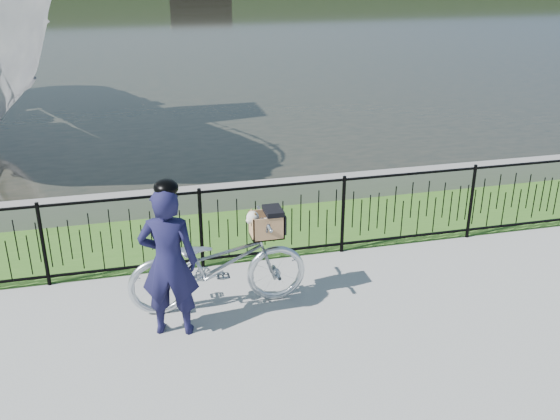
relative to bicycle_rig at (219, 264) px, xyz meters
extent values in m
plane|color=gray|center=(0.92, -0.57, -0.57)|extent=(120.00, 120.00, 0.00)
cube|color=#36611E|center=(0.92, 2.03, -0.57)|extent=(60.00, 2.00, 0.01)
plane|color=black|center=(0.92, 32.43, -0.57)|extent=(120.00, 120.00, 0.00)
cube|color=slate|center=(0.92, 3.03, -0.37)|extent=(60.00, 0.30, 0.40)
imported|color=silver|center=(-0.01, 0.00, -0.01)|extent=(2.14, 0.75, 1.12)
cube|color=black|center=(0.59, 0.00, 0.30)|extent=(0.38, 0.18, 0.02)
cube|color=#A7774D|center=(0.59, 0.00, 0.30)|extent=(0.38, 0.30, 0.01)
cube|color=#A7774D|center=(0.59, 0.14, 0.44)|extent=(0.38, 0.01, 0.29)
cube|color=#A7774D|center=(0.59, -0.14, 0.44)|extent=(0.38, 0.02, 0.29)
cube|color=#A7774D|center=(0.77, 0.00, 0.44)|extent=(0.02, 0.30, 0.29)
cube|color=#A7774D|center=(0.41, 0.00, 0.44)|extent=(0.01, 0.30, 0.29)
cube|color=black|center=(0.67, 0.00, 0.62)|extent=(0.21, 0.31, 0.06)
cube|color=black|center=(0.78, 0.00, 0.47)|extent=(0.02, 0.31, 0.23)
ellipsoid|color=silver|center=(0.57, 0.00, 0.43)|extent=(0.31, 0.22, 0.20)
sphere|color=silver|center=(0.42, -0.02, 0.57)|extent=(0.15, 0.15, 0.15)
sphere|color=silver|center=(0.37, -0.04, 0.54)|extent=(0.07, 0.07, 0.07)
sphere|color=black|center=(0.34, -0.05, 0.53)|extent=(0.02, 0.02, 0.02)
cone|color=olive|center=(0.42, 0.04, 0.63)|extent=(0.06, 0.08, 0.08)
cone|color=olive|center=(0.44, -0.06, 0.63)|extent=(0.06, 0.08, 0.08)
imported|color=#141335|center=(-0.60, -0.42, 0.31)|extent=(0.72, 0.55, 1.75)
ellipsoid|color=black|center=(-0.60, -0.42, 1.16)|extent=(0.26, 0.29, 0.18)
camera|label=1|loc=(-0.88, -6.57, 3.47)|focal=40.00mm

